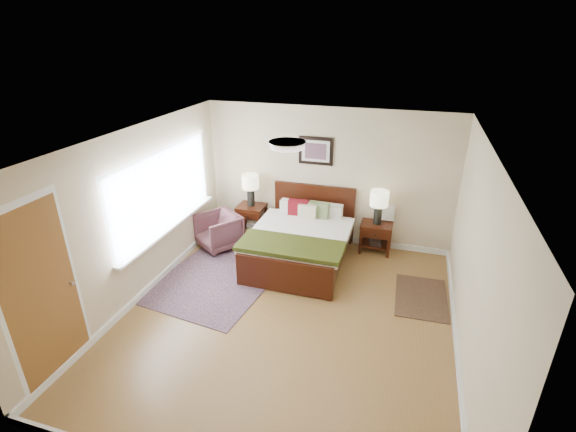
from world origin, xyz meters
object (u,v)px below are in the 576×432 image
Objects in this scene: lamp_left at (250,185)px; armchair at (219,231)px; bed at (301,236)px; nightstand_right at (376,235)px; rug_persian at (221,275)px; nightstand_left at (251,212)px; lamp_right at (379,202)px.

lamp_left reaches higher than armchair.
lamp_left is 1.05m from armchair.
bed reaches higher than nightstand_right.
rug_persian is (-1.13, -0.82, -0.49)m from bed.
nightstand_left is 0.55m from lamp_left.
armchair is (-2.77, -0.67, -0.65)m from lamp_right.
nightstand_left is 1.10× the size of nightstand_right.
armchair is at bearing -120.12° from lamp_left.
armchair reaches higher than nightstand_right.
lamp_right is at bearing 41.29° from rug_persian.
lamp_left is 0.26× the size of rug_persian.
lamp_right is 0.86× the size of armchair.
nightstand_left is 0.99× the size of lamp_right.
nightstand_left is at bearing 99.54° from rug_persian.
lamp_left is (-1.19, 0.74, 0.53)m from bed.
bed is 2.80× the size of armchair.
nightstand_right is (1.19, 0.73, -0.16)m from bed.
lamp_left is at bearing 99.51° from rug_persian.
bed is 1.41m from nightstand_right.
lamp_right is 2.92m from armchair.
lamp_right is at bearing 48.88° from armchair.
nightstand_right is at bearing 31.57° from bed.
rug_persian is at bearing -87.70° from nightstand_left.
lamp_right is (2.38, 0.02, 0.49)m from nightstand_left.
armchair is at bearing -166.65° from nightstand_right.
lamp_left is (-2.38, 0.01, 0.69)m from nightstand_right.
rug_persian is (0.45, -0.90, -0.32)m from armchair.
armchair is (-0.39, -0.67, -0.71)m from lamp_left.
bed is at bearing -31.31° from nightstand_left.
nightstand_left is 0.25× the size of rug_persian.
rug_persian is (-2.32, -1.57, -0.96)m from lamp_right.
lamp_left is (0.00, 0.02, 0.55)m from nightstand_left.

